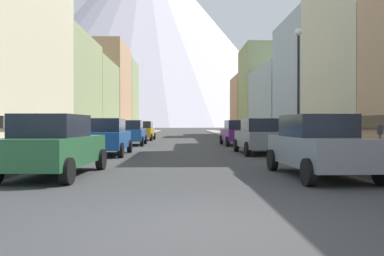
{
  "coord_description": "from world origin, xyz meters",
  "views": [
    {
      "loc": [
        -0.12,
        -5.77,
        1.51
      ],
      "look_at": [
        0.92,
        36.1,
        1.1
      ],
      "focal_mm": 37.11,
      "sensor_mm": 36.0,
      "label": 1
    }
  ],
  "objects_px": {
    "car_left_0": "(54,145)",
    "car_right_2": "(237,133)",
    "trash_bin_right": "(342,145)",
    "potted_plant_0": "(302,140)",
    "car_right_0": "(319,145)",
    "pedestrian_0": "(85,134)",
    "car_left_1": "(106,137)",
    "car_left_3": "(143,131)",
    "car_left_2": "(131,133)",
    "car_right_1": "(260,136)",
    "parking_meter_near": "(380,141)",
    "potted_plant_1": "(45,140)",
    "streetlamp_right": "(298,71)"
  },
  "relations": [
    {
      "from": "car_left_2",
      "to": "car_right_2",
      "type": "distance_m",
      "value": 7.61
    },
    {
      "from": "car_left_0",
      "to": "car_left_1",
      "type": "xyz_separation_m",
      "value": [
        0.0,
        7.83,
        0.0
      ]
    },
    {
      "from": "streetlamp_right",
      "to": "car_left_2",
      "type": "bearing_deg",
      "value": 132.64
    },
    {
      "from": "car_right_0",
      "to": "pedestrian_0",
      "type": "distance_m",
      "value": 17.06
    },
    {
      "from": "car_left_3",
      "to": "trash_bin_right",
      "type": "distance_m",
      "value": 23.77
    },
    {
      "from": "car_left_2",
      "to": "car_right_1",
      "type": "distance_m",
      "value": 11.4
    },
    {
      "from": "car_right_2",
      "to": "pedestrian_0",
      "type": "bearing_deg",
      "value": -163.17
    },
    {
      "from": "car_right_0",
      "to": "trash_bin_right",
      "type": "xyz_separation_m",
      "value": [
        2.55,
        4.63,
        -0.26
      ]
    },
    {
      "from": "car_left_1",
      "to": "car_left_3",
      "type": "xyz_separation_m",
      "value": [
        0.0,
        18.04,
        0.0
      ]
    },
    {
      "from": "car_right_2",
      "to": "trash_bin_right",
      "type": "bearing_deg",
      "value": -78.2
    },
    {
      "from": "car_right_0",
      "to": "car_right_1",
      "type": "relative_size",
      "value": 1.01
    },
    {
      "from": "car_left_0",
      "to": "car_right_2",
      "type": "relative_size",
      "value": 1.01
    },
    {
      "from": "trash_bin_right",
      "to": "car_right_0",
      "type": "bearing_deg",
      "value": -118.87
    },
    {
      "from": "car_left_3",
      "to": "pedestrian_0",
      "type": "xyz_separation_m",
      "value": [
        -2.45,
        -12.33,
        0.01
      ]
    },
    {
      "from": "car_left_3",
      "to": "potted_plant_1",
      "type": "xyz_separation_m",
      "value": [
        -3.2,
        -17.3,
        -0.19
      ]
    },
    {
      "from": "car_left_3",
      "to": "car_right_0",
      "type": "xyz_separation_m",
      "value": [
        7.6,
        -26.12,
        0.0
      ]
    },
    {
      "from": "car_right_2",
      "to": "trash_bin_right",
      "type": "relative_size",
      "value": 4.54
    },
    {
      "from": "car_right_0",
      "to": "potted_plant_0",
      "type": "relative_size",
      "value": 5.3
    },
    {
      "from": "car_right_2",
      "to": "parking_meter_near",
      "type": "distance_m",
      "value": 16.59
    },
    {
      "from": "streetlamp_right",
      "to": "car_right_0",
      "type": "bearing_deg",
      "value": -102.06
    },
    {
      "from": "streetlamp_right",
      "to": "car_left_1",
      "type": "bearing_deg",
      "value": 174.91
    },
    {
      "from": "trash_bin_right",
      "to": "pedestrian_0",
      "type": "relative_size",
      "value": 0.59
    },
    {
      "from": "car_right_1",
      "to": "potted_plant_1",
      "type": "height_order",
      "value": "car_right_1"
    },
    {
      "from": "car_left_3",
      "to": "car_left_2",
      "type": "bearing_deg",
      "value": -90.0
    },
    {
      "from": "pedestrian_0",
      "to": "parking_meter_near",
      "type": "bearing_deg",
      "value": -48.23
    },
    {
      "from": "car_left_0",
      "to": "car_left_2",
      "type": "height_order",
      "value": "same"
    },
    {
      "from": "car_right_2",
      "to": "potted_plant_0",
      "type": "distance_m",
      "value": 5.7
    },
    {
      "from": "car_left_1",
      "to": "trash_bin_right",
      "type": "bearing_deg",
      "value": -18.79
    },
    {
      "from": "car_right_0",
      "to": "potted_plant_0",
      "type": "distance_m",
      "value": 12.54
    },
    {
      "from": "car_right_1",
      "to": "car_left_2",
      "type": "bearing_deg",
      "value": 131.83
    },
    {
      "from": "car_left_2",
      "to": "car_right_1",
      "type": "height_order",
      "value": "same"
    },
    {
      "from": "car_right_2",
      "to": "car_left_1",
      "type": "bearing_deg",
      "value": -130.99
    },
    {
      "from": "potted_plant_1",
      "to": "car_left_3",
      "type": "bearing_deg",
      "value": 79.52
    },
    {
      "from": "car_left_1",
      "to": "trash_bin_right",
      "type": "relative_size",
      "value": 4.51
    },
    {
      "from": "car_left_2",
      "to": "potted_plant_1",
      "type": "bearing_deg",
      "value": -110.92
    },
    {
      "from": "car_right_0",
      "to": "car_right_2",
      "type": "bearing_deg",
      "value": 89.99
    },
    {
      "from": "car_left_1",
      "to": "potted_plant_0",
      "type": "relative_size",
      "value": 5.25
    },
    {
      "from": "parking_meter_near",
      "to": "car_left_0",
      "type": "bearing_deg",
      "value": -179.4
    },
    {
      "from": "car_left_2",
      "to": "car_right_1",
      "type": "relative_size",
      "value": 1.0
    },
    {
      "from": "car_left_2",
      "to": "car_right_0",
      "type": "height_order",
      "value": "same"
    },
    {
      "from": "car_right_2",
      "to": "trash_bin_right",
      "type": "height_order",
      "value": "car_right_2"
    },
    {
      "from": "car_left_0",
      "to": "car_left_3",
      "type": "bearing_deg",
      "value": 89.99
    },
    {
      "from": "parking_meter_near",
      "to": "potted_plant_0",
      "type": "bearing_deg",
      "value": 83.94
    },
    {
      "from": "car_left_0",
      "to": "car_right_1",
      "type": "height_order",
      "value": "same"
    },
    {
      "from": "car_right_2",
      "to": "car_right_0",
      "type": "bearing_deg",
      "value": -90.01
    },
    {
      "from": "trash_bin_right",
      "to": "potted_plant_0",
      "type": "xyz_separation_m",
      "value": [
        0.65,
        7.49,
        -0.06
      ]
    },
    {
      "from": "car_left_1",
      "to": "potted_plant_1",
      "type": "distance_m",
      "value": 3.29
    },
    {
      "from": "car_left_1",
      "to": "pedestrian_0",
      "type": "bearing_deg",
      "value": 113.24
    },
    {
      "from": "car_right_0",
      "to": "pedestrian_0",
      "type": "xyz_separation_m",
      "value": [
        -10.05,
        13.79,
        0.01
      ]
    },
    {
      "from": "parking_meter_near",
      "to": "pedestrian_0",
      "type": "relative_size",
      "value": 0.8
    }
  ]
}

